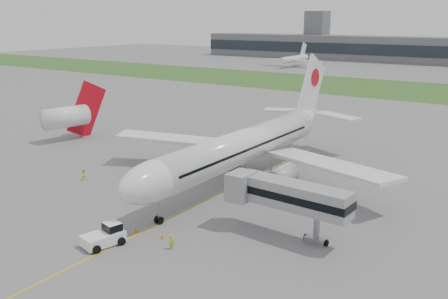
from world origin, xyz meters
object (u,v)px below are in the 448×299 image
Objects in this scene: jet_bridge at (285,195)px; ground_crew_near at (171,242)px; airliner at (246,145)px; neighbor_aircraft at (69,116)px; pushback_tug at (106,235)px.

jet_bridge is 13.55m from ground_crew_near.
airliner is 3.55× the size of neighbor_aircraft.
ground_crew_near is (6.73, 3.14, -0.20)m from pushback_tug.
airliner is 31.45× the size of ground_crew_near.
jet_bridge is 8.54× the size of ground_crew_near.
jet_bridge is (14.11, -14.50, -0.69)m from airliner.
airliner reaches higher than ground_crew_near.
ground_crew_near is 56.34m from neighbor_aircraft.
pushback_tug is 0.33× the size of neighbor_aircraft.
airliner reaches higher than jet_bridge.
neighbor_aircraft reaches higher than jet_bridge.
airliner is 20.25m from jet_bridge.
ground_crew_near is (5.73, -24.32, -4.80)m from airliner.
neighbor_aircraft reaches higher than pushback_tug.
pushback_tug is at bearing 19.33° from ground_crew_near.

